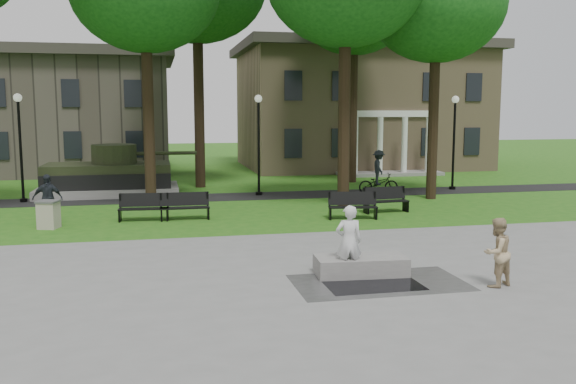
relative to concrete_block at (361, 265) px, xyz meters
name	(u,v)px	position (x,y,z in m)	size (l,w,h in m)	color
ground	(314,255)	(-0.59, 2.28, -0.24)	(120.00, 120.00, 0.00)	#215914
plaza	(377,312)	(-0.59, -2.72, -0.23)	(22.00, 16.00, 0.02)	gray
footpath	(250,196)	(-0.59, 14.28, -0.24)	(44.00, 2.60, 0.01)	black
building_right	(358,106)	(9.41, 28.27, 4.10)	(17.00, 12.00, 8.60)	#9E8460
building_left	(50,117)	(-11.59, 28.78, 3.35)	(15.00, 10.00, 7.20)	#4C443D
tree_3	(437,5)	(7.41, 11.78, 8.35)	(6.00, 6.00, 11.19)	black
tree_5	(354,5)	(5.91, 18.78, 9.42)	(6.40, 6.40, 12.44)	black
lamp_left	(20,139)	(-10.59, 14.58, 2.55)	(0.36, 0.36, 4.73)	black
lamp_mid	(259,136)	(-0.09, 14.58, 2.55)	(0.36, 0.36, 4.73)	black
lamp_right	(454,135)	(9.91, 14.58, 2.55)	(0.36, 0.36, 4.73)	black
tank_monument	(109,177)	(-7.05, 16.28, 0.61)	(7.45, 3.40, 2.40)	gray
puddle	(374,286)	(-0.01, -0.98, -0.22)	(2.20, 1.20, 0.00)	black
concrete_block	(361,265)	(0.00, 0.00, 0.00)	(2.20, 1.00, 0.45)	gray
skateboard	(345,272)	(-0.36, 0.13, -0.19)	(0.78, 0.20, 0.07)	brown
skateboarder	(349,241)	(-0.37, -0.17, 0.65)	(0.64, 0.42, 1.75)	silver
friend_watching	(497,252)	(2.67, -1.61, 0.57)	(0.77, 0.60, 1.58)	tan
pedestrian_walker	(47,199)	(-8.66, 9.00, 0.63)	(1.03, 0.43, 1.76)	#1F242A
cyclist	(379,176)	(5.66, 13.91, 0.62)	(1.98, 1.16, 2.12)	black
park_bench_0	(144,207)	(-5.32, 8.77, 0.28)	(1.83, 0.68, 1.00)	black
park_bench_1	(185,206)	(-3.85, 8.69, 0.28)	(1.80, 0.54, 1.00)	black
park_bench_2	(352,205)	(2.25, 7.55, 0.28)	(1.85, 0.81, 1.00)	black
park_bench_3	(385,199)	(3.99, 8.67, 0.28)	(1.83, 0.66, 1.00)	black
trash_bin	(49,214)	(-8.47, 7.95, 0.24)	(0.82, 0.82, 0.96)	#B4AB94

